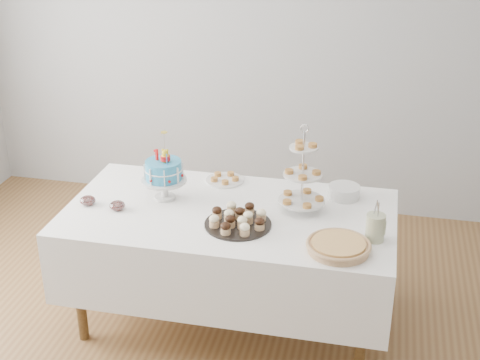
% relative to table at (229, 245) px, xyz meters
% --- Properties ---
extents(floor, '(5.00, 5.00, 0.00)m').
position_rel_table_xyz_m(floor, '(0.00, -0.30, -0.54)').
color(floor, brown).
rests_on(floor, ground).
extents(walls, '(5.04, 4.04, 2.70)m').
position_rel_table_xyz_m(walls, '(0.00, -0.30, 0.81)').
color(walls, '#A2A4A7').
rests_on(walls, floor).
extents(table, '(1.92, 1.02, 0.77)m').
position_rel_table_xyz_m(table, '(0.00, 0.00, 0.00)').
color(table, white).
rests_on(table, floor).
extents(birthday_cake, '(0.27, 0.27, 0.42)m').
position_rel_table_xyz_m(birthday_cake, '(-0.42, 0.08, 0.34)').
color(birthday_cake, silver).
rests_on(birthday_cake, table).
extents(cupcake_tray, '(0.38, 0.38, 0.09)m').
position_rel_table_xyz_m(cupcake_tray, '(0.09, -0.16, 0.27)').
color(cupcake_tray, black).
rests_on(cupcake_tray, table).
extents(pie, '(0.34, 0.34, 0.05)m').
position_rel_table_xyz_m(pie, '(0.66, -0.32, 0.26)').
color(pie, tan).
rests_on(pie, table).
extents(tiered_stand, '(0.27, 0.27, 0.53)m').
position_rel_table_xyz_m(tiered_stand, '(0.41, 0.11, 0.45)').
color(tiered_stand, silver).
rests_on(tiered_stand, table).
extents(plate_stack, '(0.19, 0.19, 0.07)m').
position_rel_table_xyz_m(plate_stack, '(0.64, 0.33, 0.26)').
color(plate_stack, silver).
rests_on(plate_stack, table).
extents(pastry_plate, '(0.24, 0.24, 0.04)m').
position_rel_table_xyz_m(pastry_plate, '(-0.12, 0.40, 0.24)').
color(pastry_plate, silver).
rests_on(pastry_plate, table).
extents(jam_bowl_a, '(0.09, 0.09, 0.06)m').
position_rel_table_xyz_m(jam_bowl_a, '(-0.84, -0.10, 0.25)').
color(jam_bowl_a, silver).
rests_on(jam_bowl_a, table).
extents(jam_bowl_b, '(0.09, 0.09, 0.05)m').
position_rel_table_xyz_m(jam_bowl_b, '(-0.64, -0.12, 0.25)').
color(jam_bowl_b, silver).
rests_on(jam_bowl_b, table).
extents(utensil_pitcher, '(0.11, 0.10, 0.23)m').
position_rel_table_xyz_m(utensil_pitcher, '(0.84, -0.16, 0.31)').
color(utensil_pitcher, beige).
rests_on(utensil_pitcher, table).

